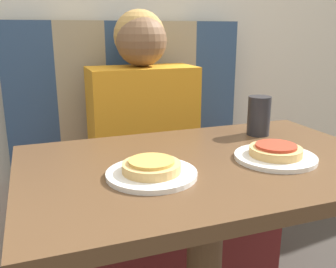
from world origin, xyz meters
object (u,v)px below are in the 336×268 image
(person, at_px, (142,106))
(plate_right, at_px, (275,157))
(plate_left, at_px, (152,174))
(drinking_cup, at_px, (259,116))
(pizza_right, at_px, (276,150))
(pizza_left, at_px, (152,166))

(person, bearing_deg, plate_right, -75.41)
(plate_left, relative_size, plate_right, 1.00)
(person, xyz_separation_m, plate_right, (0.17, -0.66, -0.02))
(person, xyz_separation_m, drinking_cup, (0.26, -0.43, 0.03))
(drinking_cup, bearing_deg, plate_left, -152.80)
(plate_left, xyz_separation_m, pizza_right, (0.34, 0.00, 0.02))
(plate_left, bearing_deg, drinking_cup, 27.20)
(plate_left, xyz_separation_m, plate_right, (0.34, 0.00, 0.00))
(plate_right, bearing_deg, plate_left, 180.00)
(pizza_left, height_order, drinking_cup, drinking_cup)
(plate_right, bearing_deg, person, 104.59)
(pizza_right, bearing_deg, pizza_left, 180.00)
(person, bearing_deg, pizza_right, -75.41)
(person, height_order, plate_right, person)
(pizza_left, distance_m, pizza_right, 0.34)
(person, distance_m, drinking_cup, 0.51)
(plate_right, relative_size, drinking_cup, 1.70)
(pizza_right, height_order, drinking_cup, drinking_cup)
(person, relative_size, plate_left, 3.40)
(person, xyz_separation_m, plate_left, (-0.17, -0.66, -0.02))
(plate_left, height_order, pizza_left, pizza_left)
(plate_left, xyz_separation_m, drinking_cup, (0.43, 0.22, 0.06))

